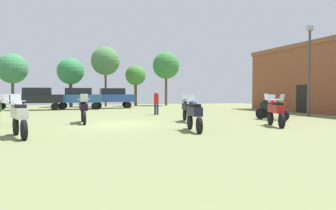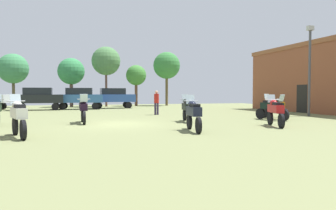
% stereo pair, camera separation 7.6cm
% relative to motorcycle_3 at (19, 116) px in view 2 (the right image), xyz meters
% --- Properties ---
extents(ground_plane, '(44.00, 52.00, 0.02)m').
position_rel_motorcycle_3_xyz_m(ground_plane, '(3.88, 3.72, -0.75)').
color(ground_plane, olive).
extents(motorcycle_3, '(0.86, 2.17, 1.51)m').
position_rel_motorcycle_3_xyz_m(motorcycle_3, '(0.00, 0.00, 0.00)').
color(motorcycle_3, black).
rests_on(motorcycle_3, ground).
extents(motorcycle_5, '(0.62, 2.31, 1.49)m').
position_rel_motorcycle_3_xyz_m(motorcycle_5, '(2.34, 4.64, -0.01)').
color(motorcycle_5, black).
rests_on(motorcycle_5, ground).
extents(motorcycle_6, '(0.68, 2.08, 1.47)m').
position_rel_motorcycle_3_xyz_m(motorcycle_6, '(7.67, 3.85, -0.02)').
color(motorcycle_6, black).
rests_on(motorcycle_6, ground).
extents(motorcycle_7, '(0.83, 2.22, 1.46)m').
position_rel_motorcycle_3_xyz_m(motorcycle_7, '(12.71, 3.46, -0.02)').
color(motorcycle_7, black).
rests_on(motorcycle_7, ground).
extents(motorcycle_8, '(0.65, 2.21, 1.47)m').
position_rel_motorcycle_3_xyz_m(motorcycle_8, '(6.50, -0.11, -0.02)').
color(motorcycle_8, black).
rests_on(motorcycle_8, ground).
extents(motorcycle_9, '(0.63, 2.27, 1.49)m').
position_rel_motorcycle_3_xyz_m(motorcycle_9, '(13.45, 4.35, -0.01)').
color(motorcycle_9, black).
rests_on(motorcycle_9, ground).
extents(motorcycle_10, '(0.87, 2.17, 1.47)m').
position_rel_motorcycle_3_xyz_m(motorcycle_10, '(10.80, 0.51, -0.02)').
color(motorcycle_10, black).
rests_on(motorcycle_10, ground).
extents(car_1, '(4.46, 2.21, 2.00)m').
position_rel_motorcycle_3_xyz_m(car_1, '(2.48, 18.91, 0.43)').
color(car_1, black).
rests_on(car_1, ground).
extents(car_2, '(4.31, 1.82, 2.00)m').
position_rel_motorcycle_3_xyz_m(car_2, '(-1.09, 18.46, 0.43)').
color(car_2, black).
rests_on(car_2, ground).
extents(car_3, '(4.34, 1.91, 2.00)m').
position_rel_motorcycle_3_xyz_m(car_3, '(5.72, 19.97, 0.43)').
color(car_3, black).
rests_on(car_3, ground).
extents(person_1, '(0.44, 0.44, 1.71)m').
position_rel_motorcycle_3_xyz_m(person_1, '(7.49, 9.51, 0.25)').
color(person_1, '#322745').
rests_on(person_1, ground).
extents(tree_3, '(3.13, 3.13, 5.65)m').
position_rel_motorcycle_3_xyz_m(tree_3, '(-4.08, 24.58, 3.32)').
color(tree_3, brown).
rests_on(tree_3, ground).
extents(tree_4, '(2.38, 2.38, 4.80)m').
position_rel_motorcycle_3_xyz_m(tree_4, '(9.05, 24.77, 2.81)').
color(tree_4, brown).
rests_on(tree_4, ground).
extents(tree_5, '(3.18, 3.18, 6.69)m').
position_rel_motorcycle_3_xyz_m(tree_5, '(5.49, 23.97, 4.33)').
color(tree_5, brown).
rests_on(tree_5, ground).
extents(tree_6, '(2.89, 2.89, 5.35)m').
position_rel_motorcycle_3_xyz_m(tree_6, '(1.75, 24.35, 3.12)').
color(tree_6, brown).
rests_on(tree_6, ground).
extents(tree_8, '(3.23, 3.23, 6.47)m').
position_rel_motorcycle_3_xyz_m(tree_8, '(12.82, 24.84, 4.08)').
color(tree_8, brown).
rests_on(tree_8, ground).
extents(lamp_post, '(0.44, 0.24, 5.97)m').
position_rel_motorcycle_3_xyz_m(lamp_post, '(16.89, 5.37, 2.63)').
color(lamp_post, '#47474C').
rests_on(lamp_post, ground).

